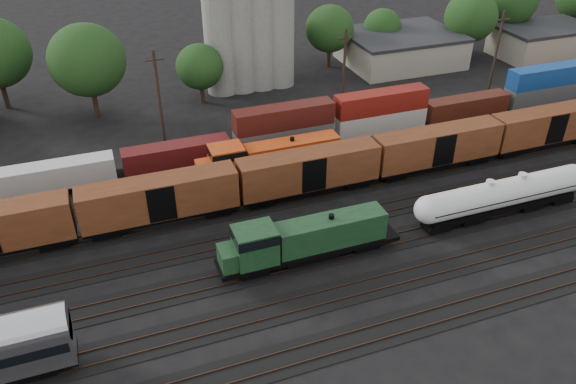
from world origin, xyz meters
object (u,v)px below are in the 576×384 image
object	(u,v)px
green_locomotive	(300,240)
orange_locomotive	(266,158)
tank_car_a	(487,198)
grain_silo	(248,13)

from	to	relation	value
green_locomotive	orange_locomotive	xyz separation A→B (m)	(1.84, 15.00, 0.00)
tank_car_a	grain_silo	distance (m)	43.54
tank_car_a	orange_locomotive	bearing A→B (deg)	139.78
orange_locomotive	grain_silo	world-z (taller)	grain_silo
green_locomotive	grain_silo	xyz separation A→B (m)	(7.83, 41.00, 8.73)
orange_locomotive	grain_silo	bearing A→B (deg)	77.04
green_locomotive	orange_locomotive	bearing A→B (deg)	82.99
orange_locomotive	tank_car_a	bearing A→B (deg)	-40.22
green_locomotive	tank_car_a	bearing A→B (deg)	0.00
green_locomotive	orange_locomotive	size ratio (longest dim) A/B	0.94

